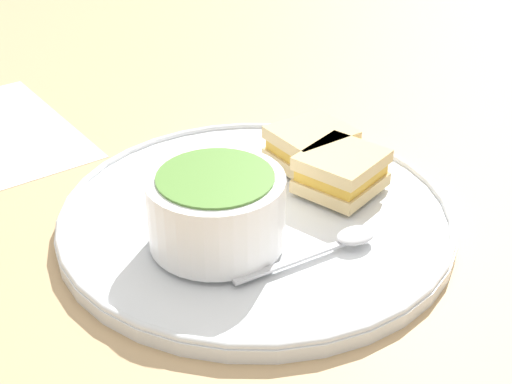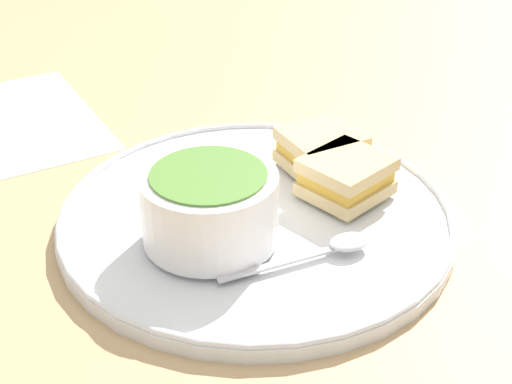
{
  "view_description": "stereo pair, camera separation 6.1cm",
  "coord_description": "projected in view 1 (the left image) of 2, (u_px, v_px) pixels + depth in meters",
  "views": [
    {
      "loc": [
        -0.4,
        -0.34,
        0.35
      ],
      "look_at": [
        0.0,
        0.0,
        0.03
      ],
      "focal_mm": 50.0,
      "sensor_mm": 36.0,
      "label": 1
    },
    {
      "loc": [
        -0.36,
        -0.38,
        0.35
      ],
      "look_at": [
        0.0,
        0.0,
        0.03
      ],
      "focal_mm": 50.0,
      "sensor_mm": 36.0,
      "label": 2
    }
  ],
  "objects": [
    {
      "name": "soup_bowl",
      "position": [
        216.0,
        209.0,
        0.56
      ],
      "size": [
        0.11,
        0.11,
        0.06
      ],
      "color": "white",
      "rests_on": "plate"
    },
    {
      "name": "spoon",
      "position": [
        344.0,
        240.0,
        0.57
      ],
      "size": [
        0.13,
        0.06,
        0.01
      ],
      "rotation": [
        0.0,
        0.0,
        12.23
      ],
      "color": "silver",
      "rests_on": "plate"
    },
    {
      "name": "plate",
      "position": [
        256.0,
        215.0,
        0.62
      ],
      "size": [
        0.34,
        0.34,
        0.02
      ],
      "color": "white",
      "rests_on": "ground_plane"
    },
    {
      "name": "ground_plane",
      "position": [
        256.0,
        223.0,
        0.63
      ],
      "size": [
        2.4,
        2.4,
        0.0
      ],
      "primitive_type": "plane",
      "color": "tan"
    },
    {
      "name": "sandwich_half_far",
      "position": [
        311.0,
        146.0,
        0.68
      ],
      "size": [
        0.08,
        0.08,
        0.04
      ],
      "rotation": [
        0.0,
        0.0,
        6.03
      ],
      "color": "#DBBC7F",
      "rests_on": "plate"
    },
    {
      "name": "sandwich_half_near",
      "position": [
        341.0,
        171.0,
        0.64
      ],
      "size": [
        0.07,
        0.07,
        0.04
      ],
      "rotation": [
        0.0,
        0.0,
        6.3
      ],
      "color": "#DBBC7F",
      "rests_on": "plate"
    }
  ]
}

